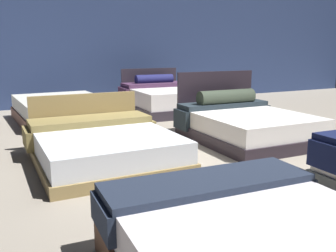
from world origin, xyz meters
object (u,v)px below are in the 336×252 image
object	(u,v)px
bed_3	(245,124)
bed_4	(62,110)
bed_2	(103,145)
bed_5	(164,99)

from	to	relation	value
bed_3	bed_4	bearing A→B (deg)	129.71
bed_2	bed_3	world-z (taller)	bed_3
bed_5	bed_2	bearing A→B (deg)	-126.01
bed_4	bed_5	bearing A→B (deg)	-1.05
bed_2	bed_5	size ratio (longest dim) A/B	0.96
bed_3	bed_5	distance (m)	2.92
bed_4	bed_2	bearing A→B (deg)	-94.02
bed_2	bed_5	distance (m)	3.83
bed_2	bed_3	size ratio (longest dim) A/B	0.99
bed_4	bed_3	bearing A→B (deg)	-54.32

